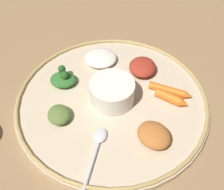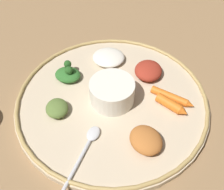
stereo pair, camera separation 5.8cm
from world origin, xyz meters
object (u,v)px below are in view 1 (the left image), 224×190
spoon (95,153)px  center_bowl (112,91)px  carrot_near_spoon (171,98)px  carrot_outer (170,91)px  greens_pile (64,78)px

spoon → center_bowl: bearing=-169.0°
carrot_near_spoon → carrot_outer: bearing=-157.2°
carrot_near_spoon → carrot_outer: carrot_near_spoon is taller
carrot_near_spoon → center_bowl: bearing=-67.6°
carrot_outer → carrot_near_spoon: bearing=22.8°
greens_pile → carrot_near_spoon: (-0.04, 0.23, -0.00)m
carrot_near_spoon → spoon: bearing=-26.6°
spoon → carrot_near_spoon: carrot_near_spoon is taller
spoon → carrot_near_spoon: 0.20m
greens_pile → carrot_outer: greens_pile is taller
center_bowl → carrot_outer: (-0.07, 0.10, -0.02)m
carrot_near_spoon → carrot_outer: 0.02m
center_bowl → greens_pile: (-0.00, -0.12, -0.01)m
spoon → greens_pile: greens_pile is taller
spoon → greens_pile: size_ratio=2.36×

